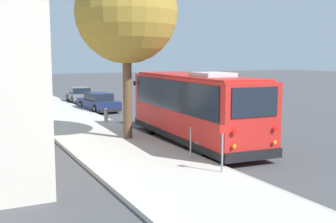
{
  "coord_description": "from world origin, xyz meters",
  "views": [
    {
      "loc": [
        -17.02,
        9.7,
        3.93
      ],
      "look_at": [
        0.92,
        0.79,
        1.3
      ],
      "focal_mm": 45.0,
      "sensor_mm": 36.0,
      "label": 1
    }
  ],
  "objects": [
    {
      "name": "parked_sedan_navy",
      "position": [
        12.45,
        0.72,
        0.61
      ],
      "size": [
        4.78,
        2.05,
        1.31
      ],
      "rotation": [
        0.0,
        0.0,
        0.08
      ],
      "color": "#19234C",
      "rests_on": "ground"
    },
    {
      "name": "sign_post_near",
      "position": [
        -5.74,
        2.12,
        0.96
      ],
      "size": [
        0.06,
        0.22,
        1.57
      ],
      "color": "gray",
      "rests_on": "sidewalk_slab"
    },
    {
      "name": "fire_hydrant",
      "position": [
        6.14,
        2.21,
        0.55
      ],
      "size": [
        0.22,
        0.22,
        0.81
      ],
      "color": "#99999E",
      "rests_on": "sidewalk_slab"
    },
    {
      "name": "sidewalk_slab",
      "position": [
        0.0,
        3.8,
        0.07
      ],
      "size": [
        80.0,
        4.18,
        0.15
      ],
      "primitive_type": "cube",
      "color": "beige",
      "rests_on": "ground"
    },
    {
      "name": "curb_strip",
      "position": [
        0.0,
        1.64,
        0.07
      ],
      "size": [
        80.0,
        0.14,
        0.15
      ],
      "primitive_type": "cube",
      "color": "#AAA69D",
      "rests_on": "ground"
    },
    {
      "name": "sign_post_far",
      "position": [
        -3.64,
        2.12,
        0.73
      ],
      "size": [
        0.06,
        0.06,
        1.17
      ],
      "color": "gray",
      "rests_on": "sidewalk_slab"
    },
    {
      "name": "street_tree",
      "position": [
        1.24,
        2.78,
        6.21
      ],
      "size": [
        4.63,
        4.63,
        8.77
      ],
      "color": "brown",
      "rests_on": "sidewalk_slab"
    },
    {
      "name": "parked_sedan_gray",
      "position": [
        18.59,
        0.48,
        0.61
      ],
      "size": [
        4.25,
        2.02,
        1.32
      ],
      "rotation": [
        0.0,
        0.0,
        -0.07
      ],
      "color": "slate",
      "rests_on": "ground"
    },
    {
      "name": "shuttle_bus",
      "position": [
        -0.53,
        0.19,
        1.74
      ],
      "size": [
        9.77,
        2.95,
        3.27
      ],
      "rotation": [
        0.0,
        0.0,
        -0.06
      ],
      "color": "red",
      "rests_on": "ground"
    },
    {
      "name": "ground_plane",
      "position": [
        0.0,
        0.0,
        0.0
      ],
      "size": [
        160.0,
        160.0,
        0.0
      ],
      "primitive_type": "plane",
      "color": "#474749"
    }
  ]
}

